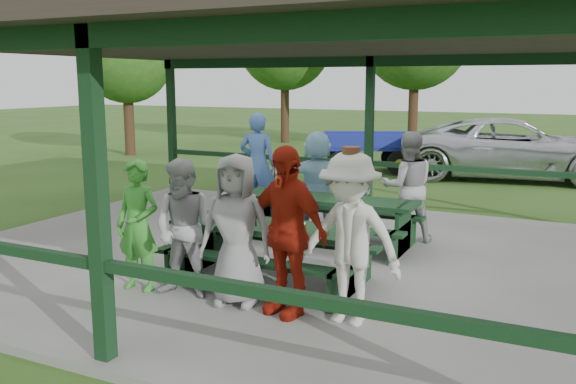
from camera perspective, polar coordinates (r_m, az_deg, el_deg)
The scene contains 19 objects.
ground at distance 9.09m, azimuth -0.22°, elevation -6.46°, with size 90.00×90.00×0.00m, color #30541A.
concrete_slab at distance 9.07m, azimuth -0.22°, elevation -6.15°, with size 10.00×8.00×0.10m, color slate.
pavilion_structure at distance 8.72m, azimuth -0.24°, elevation 13.90°, with size 10.60×8.60×3.24m.
picnic_table_near at distance 7.74m, azimuth -1.73°, elevation -5.05°, with size 2.55×1.39×0.75m.
picnic_table_far at distance 9.52m, azimuth 3.66°, elevation -2.09°, with size 2.78×1.39×0.75m.
table_setting at distance 7.68m, azimuth -1.62°, elevation -2.80°, with size 2.28×0.45×0.10m.
contestant_green at distance 7.61m, azimuth -13.86°, elevation -3.07°, with size 0.58×0.38×1.60m, color green.
contestant_grey_left at distance 7.24m, azimuth -9.58°, elevation -3.42°, with size 0.80×0.62×1.65m, color #9B9C9E.
contestant_grey_mid at distance 6.93m, azimuth -4.84°, elevation -3.56°, with size 0.85×0.55×1.74m, color gray.
contestant_red at distance 6.60m, azimuth -0.22°, elevation -3.65°, with size 1.09×0.46×1.87m, color #9D1C0E.
contestant_white_fedora at distance 6.38m, azimuth 5.78°, elevation -4.38°, with size 1.24×0.79×1.88m.
spectator_lblue at distance 10.40m, azimuth 2.75°, elevation 1.07°, with size 1.58×0.50×1.71m, color #89BDD5.
spectator_blue at distance 11.59m, azimuth -2.84°, elevation 2.65°, with size 0.71×0.47×1.95m, color #4063A7.
spectator_grey at distance 9.84m, azimuth 11.14°, elevation 0.49°, with size 0.85×0.66×1.75m, color gray.
pickup_truck at distance 17.55m, azimuth 20.31°, elevation 3.81°, with size 2.72×5.90×1.64m, color silver.
farm_trailer at distance 17.93m, azimuth 7.50°, elevation 3.82°, with size 3.46×2.33×1.23m.
tree_far_left at distance 26.27m, azimuth -0.29°, elevation 13.73°, with size 3.93×3.93×6.14m.
tree_left at distance 23.65m, azimuth 11.87°, elevation 14.13°, with size 4.03×4.03×6.30m.
tree_edge_left at distance 22.53m, azimuth -14.91°, elevation 12.11°, with size 3.26×3.26×5.09m.
Camera 1 is at (3.81, -7.82, 2.63)m, focal length 38.00 mm.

